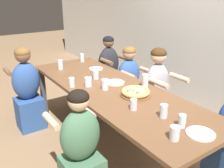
# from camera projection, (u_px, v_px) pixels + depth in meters

# --- Properties ---
(ground_plane) EXTENTS (18.00, 18.00, 0.00)m
(ground_plane) POSITION_uv_depth(u_px,v_px,m) (112.00, 148.00, 3.08)
(ground_plane) COLOR #896B4C
(ground_plane) RESTS_ON ground
(restaurant_back_panel) EXTENTS (10.00, 0.06, 3.20)m
(restaurant_back_panel) POSITION_uv_depth(u_px,v_px,m) (214.00, 7.00, 3.38)
(restaurant_back_panel) COLOR silver
(restaurant_back_panel) RESTS_ON ground
(dining_table) EXTENTS (2.65, 0.87, 0.80)m
(dining_table) POSITION_uv_depth(u_px,v_px,m) (112.00, 94.00, 2.82)
(dining_table) COLOR brown
(dining_table) RESTS_ON ground
(pizza_board_main) EXTENTS (0.32, 0.32, 0.07)m
(pizza_board_main) POSITION_uv_depth(u_px,v_px,m) (136.00, 93.00, 2.58)
(pizza_board_main) COLOR brown
(pizza_board_main) RESTS_ON dining_table
(empty_plate_a) EXTENTS (0.22, 0.22, 0.02)m
(empty_plate_a) POSITION_uv_depth(u_px,v_px,m) (201.00, 134.00, 1.91)
(empty_plate_a) COLOR white
(empty_plate_a) RESTS_ON dining_table
(empty_plate_b) EXTENTS (0.23, 0.23, 0.02)m
(empty_plate_b) POSITION_uv_depth(u_px,v_px,m) (115.00, 82.00, 2.94)
(empty_plate_b) COLOR white
(empty_plate_b) RESTS_ON dining_table
(empty_plate_c) EXTENTS (0.19, 0.19, 0.02)m
(empty_plate_c) POSITION_uv_depth(u_px,v_px,m) (96.00, 69.00, 3.45)
(empty_plate_c) COLOR white
(empty_plate_c) RESTS_ON dining_table
(cocktail_glass_blue) EXTENTS (0.08, 0.08, 0.13)m
(cocktail_glass_blue) POSITION_uv_depth(u_px,v_px,m) (88.00, 82.00, 2.83)
(cocktail_glass_blue) COLOR silver
(cocktail_glass_blue) RESTS_ON dining_table
(drinking_glass_a) EXTENTS (0.08, 0.08, 0.12)m
(drinking_glass_a) POSITION_uv_depth(u_px,v_px,m) (105.00, 85.00, 2.74)
(drinking_glass_a) COLOR silver
(drinking_glass_a) RESTS_ON dining_table
(drinking_glass_b) EXTENTS (0.06, 0.06, 0.11)m
(drinking_glass_b) POSITION_uv_depth(u_px,v_px,m) (72.00, 83.00, 2.81)
(drinking_glass_b) COLOR silver
(drinking_glass_b) RESTS_ON dining_table
(drinking_glass_c) EXTENTS (0.07, 0.07, 0.13)m
(drinking_glass_c) POSITION_uv_depth(u_px,v_px,m) (60.00, 65.00, 3.42)
(drinking_glass_c) COLOR silver
(drinking_glass_c) RESTS_ON dining_table
(drinking_glass_d) EXTENTS (0.06, 0.06, 0.12)m
(drinking_glass_d) POSITION_uv_depth(u_px,v_px,m) (82.00, 58.00, 3.77)
(drinking_glass_d) COLOR silver
(drinking_glass_d) RESTS_ON dining_table
(drinking_glass_e) EXTENTS (0.07, 0.07, 0.12)m
(drinking_glass_e) POSITION_uv_depth(u_px,v_px,m) (164.00, 112.00, 2.14)
(drinking_glass_e) COLOR silver
(drinking_glass_e) RESTS_ON dining_table
(drinking_glass_f) EXTENTS (0.07, 0.07, 0.11)m
(drinking_glass_f) POSITION_uv_depth(u_px,v_px,m) (96.00, 75.00, 3.06)
(drinking_glass_f) COLOR silver
(drinking_glass_f) RESTS_ON dining_table
(drinking_glass_g) EXTENTS (0.07, 0.07, 0.11)m
(drinking_glass_g) POSITION_uv_depth(u_px,v_px,m) (175.00, 134.00, 1.83)
(drinking_glass_g) COLOR silver
(drinking_glass_g) RESTS_ON dining_table
(drinking_glass_h) EXTENTS (0.07, 0.07, 0.15)m
(drinking_glass_h) POSITION_uv_depth(u_px,v_px,m) (145.00, 81.00, 2.80)
(drinking_glass_h) COLOR silver
(drinking_glass_h) RESTS_ON dining_table
(drinking_glass_i) EXTENTS (0.07, 0.07, 0.10)m
(drinking_glass_i) POSITION_uv_depth(u_px,v_px,m) (133.00, 105.00, 2.28)
(drinking_glass_i) COLOR silver
(drinking_glass_i) RESTS_ON dining_table
(drinking_glass_j) EXTENTS (0.06, 0.06, 0.11)m
(drinking_glass_j) POSITION_uv_depth(u_px,v_px,m) (182.00, 122.00, 1.99)
(drinking_glass_j) COLOR silver
(drinking_glass_j) RESTS_ON dining_table
(diner_near_midright) EXTENTS (0.51, 0.40, 1.09)m
(diner_near_midright) POSITION_uv_depth(u_px,v_px,m) (81.00, 153.00, 2.18)
(diner_near_midright) COLOR #477556
(diner_near_midright) RESTS_ON ground
(diner_far_left) EXTENTS (0.51, 0.40, 1.16)m
(diner_far_left) POSITION_uv_depth(u_px,v_px,m) (109.00, 75.00, 4.05)
(diner_far_left) COLOR #232328
(diner_far_left) RESTS_ON ground
(diner_far_midleft) EXTENTS (0.51, 0.40, 1.09)m
(diner_far_midleft) POSITION_uv_depth(u_px,v_px,m) (128.00, 87.00, 3.65)
(diner_far_midleft) COLOR #2D5193
(diner_far_midleft) RESTS_ON ground
(diner_far_center) EXTENTS (0.51, 0.40, 1.18)m
(diner_far_center) POSITION_uv_depth(u_px,v_px,m) (156.00, 97.00, 3.20)
(diner_far_center) COLOR #99999E
(diner_far_center) RESTS_ON ground
(diner_near_left) EXTENTS (0.51, 0.40, 1.15)m
(diner_near_left) POSITION_uv_depth(u_px,v_px,m) (27.00, 92.00, 3.36)
(diner_near_left) COLOR #2D5193
(diner_near_left) RESTS_ON ground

